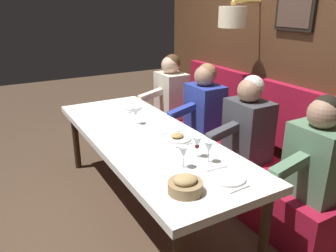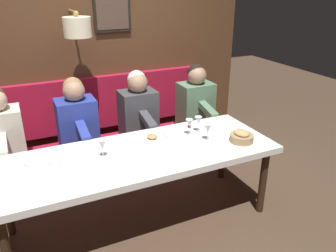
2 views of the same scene
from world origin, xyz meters
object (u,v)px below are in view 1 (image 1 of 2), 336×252
Objects in this scene: wine_glass_2 at (183,153)px; diner_middle at (204,103)px; dining_table at (146,142)px; diner_nearest at (318,151)px; diner_far at (171,88)px; wine_glass_1 at (197,143)px; wine_glass_0 at (209,148)px; bread_bowl at (185,185)px; wine_glass_3 at (136,113)px; diner_near at (248,121)px.

diner_middle is at bearing 48.40° from wine_glass_2.
dining_table is 1.39m from diner_nearest.
diner_middle is (0.00, 1.43, 0.00)m from diner_nearest.
diner_far is 4.82× the size of wine_glass_1.
dining_table is 15.05× the size of wine_glass_0.
diner_nearest is at bearing -6.07° from bread_bowl.
wine_glass_0 is at bearing -76.24° from dining_table.
wine_glass_3 is at bearing 79.21° from bread_bowl.
diner_nearest is 2.15m from diner_far.
bread_bowl is (-0.36, -0.26, -0.07)m from wine_glass_0.
wine_glass_1 is at bearing -160.96° from diner_near.
bread_bowl is (-0.24, -1.26, -0.07)m from wine_glass_3.
wine_glass_3 is at bearing 121.39° from diner_nearest.
dining_table is at bearing 86.93° from wine_glass_2.
diner_nearest reaches higher than dining_table.
bread_bowl is (-1.08, -0.63, -0.03)m from diner_near.
dining_table is 0.96m from diner_middle.
wine_glass_1 is (-0.02, 0.11, -0.00)m from wine_glass_0.
wine_glass_0 is at bearing -82.89° from wine_glass_3.
diner_near is at bearing 30.24° from bread_bowl.
diner_middle is at bearing 90.00° from diner_nearest.
wine_glass_3 is at bearing 96.55° from wine_glass_1.
wine_glass_2 is (-0.21, 0.02, 0.00)m from wine_glass_0.
wine_glass_2 is (-0.18, -0.10, 0.00)m from wine_glass_1.
wine_glass_0 is at bearing -5.12° from wine_glass_2.
diner_near is 4.82× the size of wine_glass_3.
diner_nearest reaches higher than wine_glass_2.
diner_near is 0.98m from wine_glass_2.
diner_near is at bearing 90.00° from diner_nearest.
diner_nearest is at bearing -50.40° from dining_table.
wine_glass_2 is (-0.92, -1.76, 0.04)m from diner_far.
diner_middle is 0.72m from diner_far.
dining_table is 3.12× the size of diner_near.
diner_nearest is 1.00m from wine_glass_2.
wine_glass_3 is (-0.84, -0.05, 0.04)m from diner_middle.
wine_glass_0 is 1.00× the size of wine_glass_2.
dining_table is at bearing -98.40° from wine_glass_3.
wine_glass_3 is at bearing 143.05° from diner_near.
diner_nearest is 4.82× the size of wine_glass_3.
dining_table is 11.22× the size of bread_bowl.
bread_bowl is at bearing -119.68° from wine_glass_2.
bread_bowl is (-1.08, -2.04, -0.03)m from diner_far.
diner_near is at bearing -90.00° from diner_far.
wine_glass_1 is at bearing -113.88° from diner_far.
wine_glass_2 is at bearing -117.58° from diner_far.
diner_far is at bearing 90.00° from diner_middle.
dining_table is 0.36m from wine_glass_3.
wine_glass_2 is 0.33m from bread_bowl.
diner_nearest is 1.61m from wine_glass_3.
diner_nearest is at bearing -90.00° from diner_middle.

